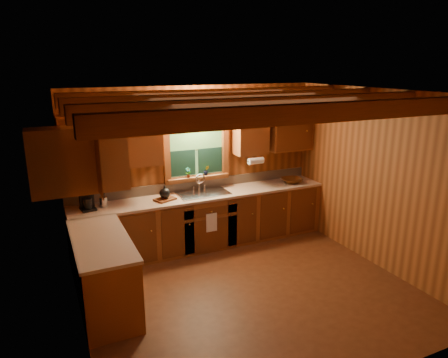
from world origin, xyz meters
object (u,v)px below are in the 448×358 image
Objects in this scene: sink at (203,196)px; coffee_maker at (87,198)px; cutting_board at (165,199)px; wicker_basket at (292,181)px.

coffee_maker is (-1.79, 0.01, 0.22)m from sink.
coffee_maker reaches higher than cutting_board.
sink is 2.36× the size of coffee_maker.
coffee_maker is 3.44m from wicker_basket.
cutting_board is at bearing 179.47° from wicker_basket.
sink is 1.65m from wicker_basket.
sink is at bearing -8.57° from coffee_maker.
cutting_board is 2.31m from wicker_basket.
coffee_maker is at bearing 178.47° from wicker_basket.
coffee_maker reaches higher than sink.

